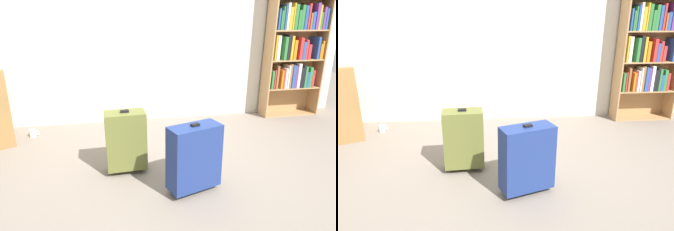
{
  "view_description": "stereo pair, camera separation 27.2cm",
  "coord_description": "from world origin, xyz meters",
  "views": [
    {
      "loc": [
        -0.5,
        -2.55,
        1.53
      ],
      "look_at": [
        0.02,
        0.22,
        0.55
      ],
      "focal_mm": 32.67,
      "sensor_mm": 36.0,
      "label": 1
    },
    {
      "loc": [
        -0.23,
        -2.59,
        1.53
      ],
      "look_at": [
        0.02,
        0.22,
        0.55
      ],
      "focal_mm": 32.67,
      "sensor_mm": 36.0,
      "label": 2
    }
  ],
  "objects": [
    {
      "name": "ground_plane",
      "position": [
        0.0,
        0.0,
        0.0
      ],
      "size": [
        10.26,
        10.26,
        0.0
      ],
      "primitive_type": "plane",
      "color": "slate"
    },
    {
      "name": "back_wall",
      "position": [
        0.0,
        1.72,
        1.3
      ],
      "size": [
        5.86,
        0.1,
        2.6
      ],
      "primitive_type": "cube",
      "color": "beige",
      "rests_on": "ground"
    },
    {
      "name": "bookshelf",
      "position": [
        2.13,
        1.51,
        1.12
      ],
      "size": [
        0.85,
        0.28,
        2.07
      ],
      "color": "#A87F51",
      "rests_on": "ground"
    },
    {
      "name": "mug",
      "position": [
        -1.52,
        1.28,
        0.05
      ],
      "size": [
        0.12,
        0.08,
        0.1
      ],
      "color": "white",
      "rests_on": "ground"
    },
    {
      "name": "suitcase_olive",
      "position": [
        -0.4,
        0.19,
        0.33
      ],
      "size": [
        0.39,
        0.23,
        0.64
      ],
      "color": "brown",
      "rests_on": "ground"
    },
    {
      "name": "suitcase_navy_blue",
      "position": [
        0.16,
        -0.28,
        0.33
      ],
      "size": [
        0.49,
        0.33,
        0.64
      ],
      "color": "navy",
      "rests_on": "ground"
    }
  ]
}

